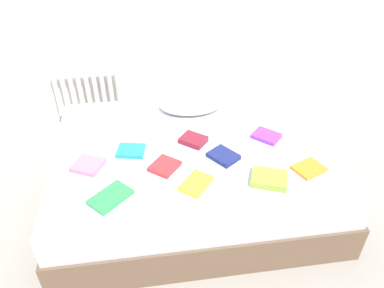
% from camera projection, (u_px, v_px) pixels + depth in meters
% --- Properties ---
extents(ground_plane, '(8.00, 8.00, 0.00)m').
position_uv_depth(ground_plane, '(193.00, 196.00, 2.95)').
color(ground_plane, '#9E998E').
extents(bed, '(2.00, 1.50, 0.50)m').
position_uv_depth(bed, '(193.00, 173.00, 2.80)').
color(bed, brown).
rests_on(bed, ground).
extents(radiator, '(0.63, 0.04, 0.46)m').
position_uv_depth(radiator, '(88.00, 92.00, 3.59)').
color(radiator, white).
rests_on(radiator, ground).
extents(pillow, '(0.52, 0.35, 0.10)m').
position_uv_depth(pillow, '(191.00, 103.00, 3.04)').
color(pillow, white).
rests_on(pillow, bed).
extents(textbook_orange, '(0.24, 0.22, 0.02)m').
position_uv_depth(textbook_orange, '(309.00, 169.00, 2.43)').
color(textbook_orange, orange).
rests_on(textbook_orange, bed).
extents(textbook_purple, '(0.24, 0.24, 0.03)m').
position_uv_depth(textbook_purple, '(266.00, 136.00, 2.73)').
color(textbook_purple, purple).
rests_on(textbook_purple, bed).
extents(textbook_maroon, '(0.23, 0.22, 0.04)m').
position_uv_depth(textbook_maroon, '(193.00, 140.00, 2.68)').
color(textbook_maroon, maroon).
rests_on(textbook_maroon, bed).
extents(textbook_teal, '(0.21, 0.18, 0.03)m').
position_uv_depth(textbook_teal, '(131.00, 151.00, 2.58)').
color(textbook_teal, teal).
rests_on(textbook_teal, bed).
extents(textbook_red, '(0.24, 0.24, 0.03)m').
position_uv_depth(textbook_red, '(165.00, 166.00, 2.45)').
color(textbook_red, red).
rests_on(textbook_red, bed).
extents(textbook_lime, '(0.27, 0.24, 0.04)m').
position_uv_depth(textbook_lime, '(269.00, 179.00, 2.33)').
color(textbook_lime, '#8CC638').
rests_on(textbook_lime, bed).
extents(textbook_yellow, '(0.25, 0.25, 0.03)m').
position_uv_depth(textbook_yellow, '(196.00, 184.00, 2.31)').
color(textbook_yellow, yellow).
rests_on(textbook_yellow, bed).
extents(textbook_pink, '(0.24, 0.24, 0.03)m').
position_uv_depth(textbook_pink, '(88.00, 165.00, 2.45)').
color(textbook_pink, pink).
rests_on(textbook_pink, bed).
extents(textbook_navy, '(0.23, 0.24, 0.03)m').
position_uv_depth(textbook_navy, '(223.00, 156.00, 2.53)').
color(textbook_navy, navy).
rests_on(textbook_navy, bed).
extents(textbook_green, '(0.29, 0.28, 0.02)m').
position_uv_depth(textbook_green, '(111.00, 197.00, 2.21)').
color(textbook_green, green).
rests_on(textbook_green, bed).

